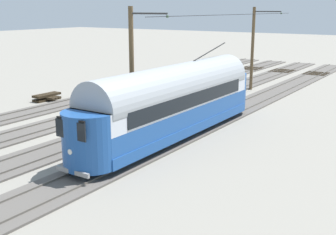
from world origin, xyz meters
name	(u,v)px	position (x,y,z in m)	size (l,w,h in m)	color
ground_plane	(93,125)	(0.00, 0.00, 0.00)	(220.00, 220.00, 0.00)	gray
track_streetcar_siding	(173,137)	(-6.06, -0.31, 0.05)	(2.80, 80.00, 0.18)	#56514C
track_adjacent_siding	(120,127)	(-2.02, -0.31, 0.05)	(2.80, 80.00, 0.18)	#56514C
track_third_siding	(74,119)	(2.02, -0.31, 0.05)	(2.80, 80.00, 0.18)	#56514C
track_outer_siding	(35,111)	(6.06, -0.31, 0.05)	(2.80, 80.00, 0.18)	#56514C
vintage_streetcar	(174,100)	(-6.06, -0.44, 2.26)	(2.65, 16.54, 5.00)	#1E4C93
catenary_pole_foreground	(253,47)	(-3.62, -17.61, 3.92)	(2.72, 0.28, 7.53)	brown
catenary_pole_mid_near	(133,70)	(-3.62, 0.29, 3.92)	(2.72, 0.28, 7.53)	brown
overhead_wire_run	(240,14)	(-5.97, -9.27, 6.99)	(2.52, 21.90, 0.18)	black
spare_tie_stack	(47,97)	(8.57, -3.65, 0.27)	(2.40, 2.40, 0.54)	#2D2316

